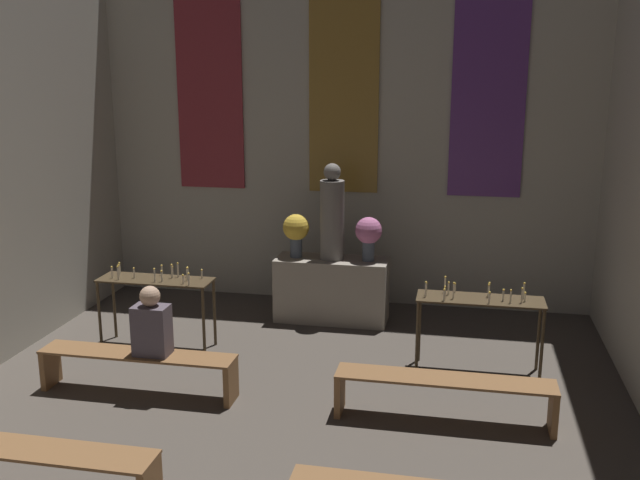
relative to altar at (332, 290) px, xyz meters
The scene contains 11 objects.
wall_back 2.31m from the altar, 90.00° to the left, with size 7.13×0.16×5.03m.
altar is the anchor object (origin of this frame).
statue 1.01m from the altar, ahead, with size 0.32×0.32×1.27m.
flower_vase_left 0.93m from the altar, behind, with size 0.35×0.35×0.58m.
flower_vase_right 0.93m from the altar, ahead, with size 0.35×0.35×0.58m.
candle_rack_left 2.34m from the altar, 144.61° to the right, with size 1.37×0.43×1.04m.
candle_rack_right 2.34m from the altar, 35.46° to the right, with size 1.37×0.43×1.05m.
pew_third_left 4.78m from the altar, 109.06° to the right, with size 2.07×0.36×0.45m.
pew_back_left 3.03m from the altar, 121.03° to the right, with size 2.07×0.36×0.45m.
pew_back_right 3.03m from the altar, 58.97° to the right, with size 2.07×0.36×0.45m.
person_seated 2.96m from the altar, 118.05° to the right, with size 0.36×0.24×0.73m.
Camera 1 is at (1.63, 1.35, 3.29)m, focal length 40.00 mm.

